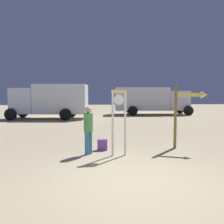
% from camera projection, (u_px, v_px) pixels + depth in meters
% --- Properties ---
extents(ground_plane, '(80.00, 80.00, 0.00)m').
position_uv_depth(ground_plane, '(134.00, 181.00, 4.90)').
color(ground_plane, tan).
extents(standing_clock, '(0.49, 0.12, 2.08)m').
position_uv_depth(standing_clock, '(119.00, 116.00, 6.92)').
color(standing_clock, silver).
rests_on(standing_clock, ground_plane).
extents(arrow_sign, '(1.09, 0.56, 2.29)m').
position_uv_depth(arrow_sign, '(186.00, 107.00, 7.77)').
color(arrow_sign, olive).
rests_on(arrow_sign, ground_plane).
extents(person_near_clock, '(0.30, 0.30, 1.55)m').
position_uv_depth(person_near_clock, '(88.00, 128.00, 7.09)').
color(person_near_clock, teal).
rests_on(person_near_clock, ground_plane).
extents(backpack, '(0.34, 0.22, 0.38)m').
position_uv_depth(backpack, '(102.00, 145.00, 7.69)').
color(backpack, '#75439F').
rests_on(backpack, ground_plane).
extents(box_truck_near, '(6.38, 3.07, 2.78)m').
position_uv_depth(box_truck_near, '(51.00, 100.00, 17.93)').
color(box_truck_near, white).
rests_on(box_truck_near, ground_plane).
extents(box_truck_far, '(7.51, 3.08, 2.66)m').
position_uv_depth(box_truck_far, '(150.00, 100.00, 21.95)').
color(box_truck_far, silver).
rests_on(box_truck_far, ground_plane).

